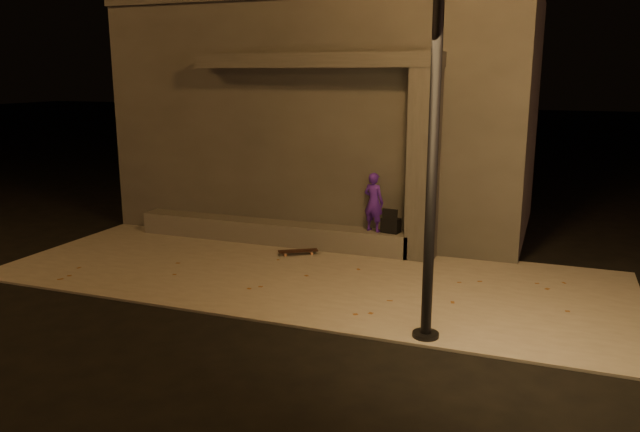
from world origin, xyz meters
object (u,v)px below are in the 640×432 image
at_px(backpack, 391,224).
at_px(skateboard, 298,251).
at_px(column, 424,166).
at_px(skateboarder, 374,202).
at_px(street_lamp_0, 437,50).

bearing_deg(backpack, skateboard, -149.56).
relative_size(column, backpack, 7.33).
height_order(column, skateboard, column).
distance_m(skateboarder, skateboard, 1.78).
distance_m(column, street_lamp_0, 4.26).
bearing_deg(street_lamp_0, column, 103.06).
height_order(skateboard, street_lamp_0, street_lamp_0).
relative_size(backpack, skateboard, 0.64).
bearing_deg(skateboarder, street_lamp_0, 133.30).
bearing_deg(street_lamp_0, skateboard, 136.18).
bearing_deg(skateboard, column, -16.23).
height_order(backpack, skateboard, backpack).
xyz_separation_m(column, skateboard, (-2.30, -0.65, -1.73)).
xyz_separation_m(backpack, street_lamp_0, (1.45, -3.68, 3.15)).
bearing_deg(skateboard, backpack, -11.08).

